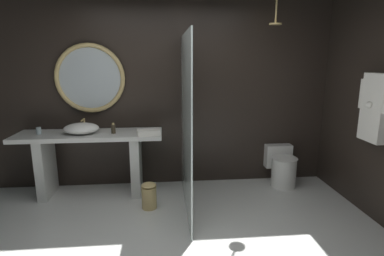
% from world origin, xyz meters
% --- Properties ---
extents(back_wall_panel, '(4.80, 0.10, 2.60)m').
position_xyz_m(back_wall_panel, '(0.00, 1.90, 1.30)').
color(back_wall_panel, black).
rests_on(back_wall_panel, ground_plane).
extents(side_wall_right, '(0.10, 2.47, 2.60)m').
position_xyz_m(side_wall_right, '(2.35, 0.76, 1.30)').
color(side_wall_right, black).
rests_on(side_wall_right, ground_plane).
extents(vanity_counter, '(1.88, 0.56, 0.84)m').
position_xyz_m(vanity_counter, '(-1.02, 1.55, 0.56)').
color(vanity_counter, silver).
rests_on(vanity_counter, ground_plane).
extents(vessel_sink, '(0.44, 0.36, 0.17)m').
position_xyz_m(vessel_sink, '(-1.11, 1.52, 0.91)').
color(vessel_sink, white).
rests_on(vessel_sink, vanity_counter).
extents(tumbler_cup, '(0.06, 0.06, 0.09)m').
position_xyz_m(tumbler_cup, '(-1.65, 1.54, 0.89)').
color(tumbler_cup, silver).
rests_on(tumbler_cup, vanity_counter).
extents(soap_dispenser, '(0.05, 0.05, 0.14)m').
position_xyz_m(soap_dispenser, '(-0.70, 1.50, 0.90)').
color(soap_dispenser, '#3D3323').
rests_on(soap_dispenser, vanity_counter).
extents(round_wall_mirror, '(0.93, 0.06, 0.93)m').
position_xyz_m(round_wall_mirror, '(-1.02, 1.81, 1.53)').
color(round_wall_mirror, tan).
extents(shower_glass_panel, '(0.02, 1.55, 2.07)m').
position_xyz_m(shower_glass_panel, '(0.20, 1.07, 1.03)').
color(shower_glass_panel, silver).
rests_on(shower_glass_panel, ground_plane).
extents(rain_shower_head, '(0.16, 0.16, 0.30)m').
position_xyz_m(rain_shower_head, '(1.37, 1.48, 2.25)').
color(rain_shower_head, tan).
extents(hanging_bathrobe, '(0.20, 0.51, 0.80)m').
position_xyz_m(hanging_bathrobe, '(2.21, 0.61, 1.31)').
color(hanging_bathrobe, tan).
extents(toilet, '(0.38, 0.53, 0.55)m').
position_xyz_m(toilet, '(1.63, 1.60, 0.27)').
color(toilet, white).
rests_on(toilet, ground_plane).
extents(waste_bin, '(0.18, 0.18, 0.32)m').
position_xyz_m(waste_bin, '(-0.25, 1.06, 0.16)').
color(waste_bin, tan).
rests_on(waste_bin, ground_plane).
extents(folded_hand_towel, '(0.31, 0.24, 0.07)m').
position_xyz_m(folded_hand_towel, '(-0.24, 1.37, 0.88)').
color(folded_hand_towel, silver).
rests_on(folded_hand_towel, vanity_counter).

